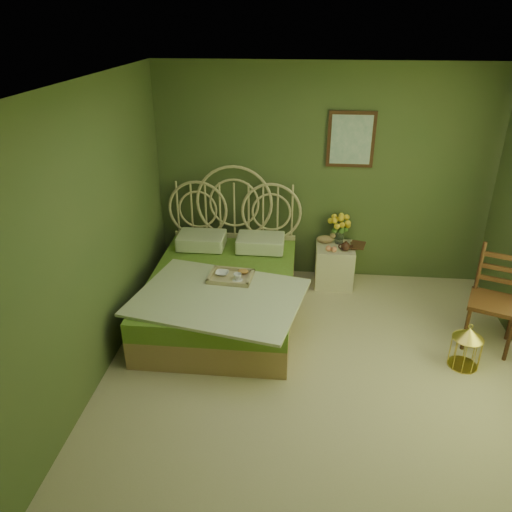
# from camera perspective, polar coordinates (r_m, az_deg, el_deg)

# --- Properties ---
(floor) EXTENTS (4.50, 4.50, 0.00)m
(floor) POSITION_cam_1_polar(r_m,az_deg,el_deg) (4.70, 7.16, -14.68)
(floor) COLOR #BDAD88
(floor) RESTS_ON ground
(ceiling) EXTENTS (4.50, 4.50, 0.00)m
(ceiling) POSITION_cam_1_polar(r_m,az_deg,el_deg) (3.61, 9.53, 18.50)
(ceiling) COLOR silver
(ceiling) RESTS_ON wall_back
(wall_back) EXTENTS (4.00, 0.00, 4.00)m
(wall_back) POSITION_cam_1_polar(r_m,az_deg,el_deg) (6.09, 7.58, 9.05)
(wall_back) COLOR #4E5A2F
(wall_back) RESTS_ON floor
(wall_left) EXTENTS (0.00, 4.50, 4.50)m
(wall_left) POSITION_cam_1_polar(r_m,az_deg,el_deg) (4.37, -19.03, 0.84)
(wall_left) COLOR #4E5A2F
(wall_left) RESTS_ON floor
(wall_art) EXTENTS (0.54, 0.04, 0.64)m
(wall_art) POSITION_cam_1_polar(r_m,az_deg,el_deg) (5.96, 10.81, 12.95)
(wall_art) COLOR #341E0E
(wall_art) RESTS_ON wall_back
(bed) EXTENTS (1.82, 2.29, 1.42)m
(bed) POSITION_cam_1_polar(r_m,az_deg,el_deg) (5.52, -3.79, -3.82)
(bed) COLOR #A58952
(bed) RESTS_ON floor
(nightstand) EXTENTS (0.46, 0.47, 0.93)m
(nightstand) POSITION_cam_1_polar(r_m,az_deg,el_deg) (6.21, 9.03, -0.21)
(nightstand) COLOR beige
(nightstand) RESTS_ON floor
(chair) EXTENTS (0.59, 0.59, 1.03)m
(chair) POSITION_cam_1_polar(r_m,az_deg,el_deg) (5.48, 25.45, -3.68)
(chair) COLOR #341E0E
(chair) RESTS_ON floor
(birdcage) EXTENTS (0.28, 0.28, 0.42)m
(birdcage) POSITION_cam_1_polar(r_m,az_deg,el_deg) (5.19, 22.87, -9.61)
(birdcage) COLOR gold
(birdcage) RESTS_ON floor
(book_lower) EXTENTS (0.16, 0.21, 0.02)m
(book_lower) POSITION_cam_1_polar(r_m,az_deg,el_deg) (6.15, 10.75, 1.16)
(book_lower) COLOR #381E0F
(book_lower) RESTS_ON nightstand
(book_upper) EXTENTS (0.22, 0.27, 0.02)m
(book_upper) POSITION_cam_1_polar(r_m,az_deg,el_deg) (6.15, 10.76, 1.34)
(book_upper) COLOR #472819
(book_upper) RESTS_ON nightstand
(cereal_bowl) EXTENTS (0.15, 0.15, 0.03)m
(cereal_bowl) POSITION_cam_1_polar(r_m,az_deg,el_deg) (5.31, -3.90, -1.98)
(cereal_bowl) COLOR white
(cereal_bowl) RESTS_ON bed
(coffee_cup) EXTENTS (0.11, 0.11, 0.08)m
(coffee_cup) POSITION_cam_1_polar(r_m,az_deg,el_deg) (5.18, -2.14, -2.43)
(coffee_cup) COLOR white
(coffee_cup) RESTS_ON bed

